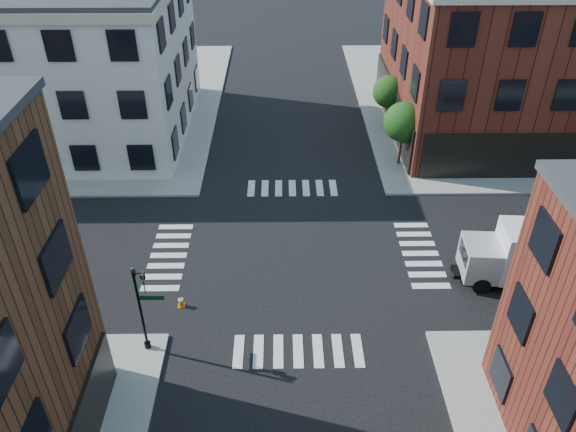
{
  "coord_description": "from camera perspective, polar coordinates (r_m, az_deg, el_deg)",
  "views": [
    {
      "loc": [
        -0.68,
        -24.39,
        19.46
      ],
      "look_at": [
        -0.37,
        0.16,
        2.5
      ],
      "focal_mm": 35.0,
      "sensor_mm": 36.0,
      "label": 1
    }
  ],
  "objects": [
    {
      "name": "box_truck",
      "position": [
        31.07,
        24.14,
        -3.67
      ],
      "size": [
        7.52,
        2.74,
        3.35
      ],
      "rotation": [
        0.0,
        0.0,
        -0.07
      ],
      "color": "silver",
      "rests_on": "ground"
    },
    {
      "name": "tree_near",
      "position": [
        38.92,
        11.72,
        9.14
      ],
      "size": [
        2.69,
        2.69,
        4.49
      ],
      "color": "black",
      "rests_on": "ground"
    },
    {
      "name": "traffic_cone",
      "position": [
        28.42,
        -10.82,
        -8.5
      ],
      "size": [
        0.41,
        0.41,
        0.65
      ],
      "rotation": [
        0.0,
        0.0,
        0.18
      ],
      "color": "#D86609",
      "rests_on": "ground"
    },
    {
      "name": "signal_pole",
      "position": [
        25.02,
        -14.66,
        -8.35
      ],
      "size": [
        1.29,
        1.24,
        4.6
      ],
      "color": "black",
      "rests_on": "ground"
    },
    {
      "name": "building_nw",
      "position": [
        46.49,
        -24.68,
        14.12
      ],
      "size": [
        22.0,
        16.0,
        11.0
      ],
      "primitive_type": "cube",
      "color": "silver",
      "rests_on": "ground"
    },
    {
      "name": "building_ne",
      "position": [
        47.55,
        26.7,
        14.66
      ],
      "size": [
        25.0,
        16.0,
        12.0
      ],
      "primitive_type": "cube",
      "color": "#4E1913",
      "rests_on": "ground"
    },
    {
      "name": "sidewalk_nw",
      "position": [
        53.37,
        -23.46,
        10.47
      ],
      "size": [
        30.0,
        30.0,
        0.15
      ],
      "primitive_type": "cube",
      "color": "gray",
      "rests_on": "ground"
    },
    {
      "name": "sidewalk_ne",
      "position": [
        53.91,
        23.48,
        10.7
      ],
      "size": [
        30.0,
        30.0,
        0.15
      ],
      "primitive_type": "cube",
      "color": "gray",
      "rests_on": "ground"
    },
    {
      "name": "tree_far",
      "position": [
        44.41,
        10.26,
        12.16
      ],
      "size": [
        2.43,
        2.43,
        4.07
      ],
      "color": "black",
      "rests_on": "ground"
    },
    {
      "name": "ground",
      "position": [
        31.21,
        0.69,
        -3.94
      ],
      "size": [
        120.0,
        120.0,
        0.0
      ],
      "primitive_type": "plane",
      "color": "black",
      "rests_on": "ground"
    }
  ]
}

